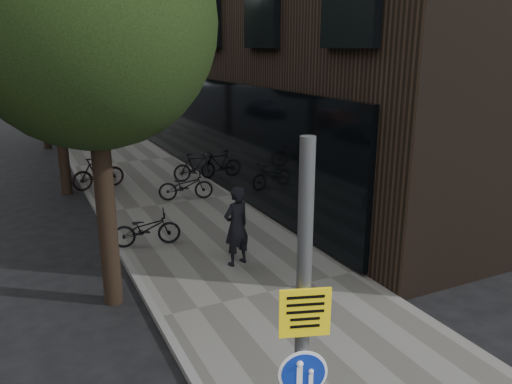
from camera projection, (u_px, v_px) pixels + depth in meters
sidewalk at (172, 205)px, 15.86m from camera, size 4.50×60.00×0.12m
curb_edge at (99, 214)px, 14.91m from camera, size 0.15×60.00×0.13m
street_tree_near at (93, 33)px, 8.65m from camera, size 4.40×4.40×7.50m
street_tree_mid at (53, 39)px, 16.00m from camera, size 5.00×5.00×7.80m
street_tree_far at (37, 42)px, 23.77m from camera, size 5.00×5.00×7.80m
signpost at (302, 350)px, 4.64m from camera, size 0.45×0.17×4.05m
pedestrian at (236, 226)px, 11.12m from camera, size 0.76×0.60×1.83m
parked_bike_facade_near at (186, 186)px, 16.09m from camera, size 1.84×1.00×0.92m
parked_bike_facade_far at (196, 167)px, 18.38m from camera, size 1.72×0.51×1.03m
parked_bike_curb_near at (146, 229)px, 12.33m from camera, size 1.74×0.87×0.87m
parked_bike_curb_far at (98, 173)px, 17.31m from camera, size 1.91×0.87×1.11m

